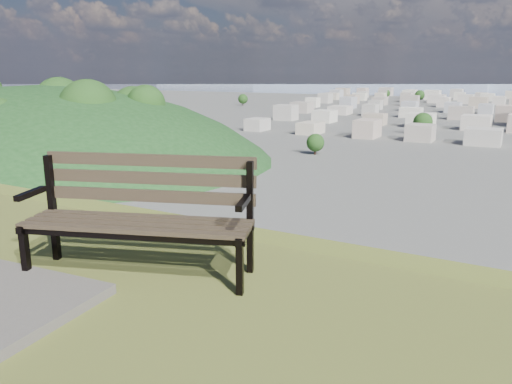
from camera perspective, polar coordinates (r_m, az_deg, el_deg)
The scene contains 3 objects.
park_bench at distance 4.28m, azimuth -12.94°, elevation -1.89°, with size 1.97×1.20×0.98m.
green_wooded_hill at distance 175.10m, azimuth -22.62°, elevation 3.94°, with size 174.12×139.30×87.06m.
city_trees at distance 321.14m, azimuth 24.38°, elevation 8.61°, with size 406.52×387.20×9.98m.
Camera 1 is at (1.75, -0.15, 26.68)m, focal length 35.00 mm.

